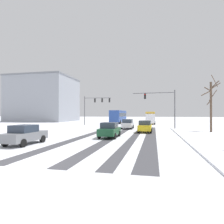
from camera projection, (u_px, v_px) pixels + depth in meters
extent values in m
plane|color=silver|center=(40.00, 161.00, 10.38)|extent=(300.00, 300.00, 0.00)
cube|color=#424247|center=(90.00, 135.00, 23.47)|extent=(1.06, 28.69, 0.01)
cube|color=#424247|center=(151.00, 136.00, 21.91)|extent=(1.19, 28.69, 0.01)
cube|color=#424247|center=(116.00, 135.00, 22.76)|extent=(1.02, 28.69, 0.01)
cube|color=#424247|center=(135.00, 136.00, 22.29)|extent=(0.82, 28.69, 0.01)
cube|color=white|center=(202.00, 138.00, 19.54)|extent=(4.00, 28.69, 0.12)
cylinder|color=#56565B|center=(175.00, 109.00, 31.93)|extent=(0.18, 0.18, 6.50)
cylinder|color=#56565B|center=(153.00, 93.00, 32.88)|extent=(6.98, 0.49, 0.12)
cube|color=black|center=(145.00, 96.00, 33.24)|extent=(0.33, 0.26, 0.90)
sphere|color=red|center=(145.00, 95.00, 33.09)|extent=(0.20, 0.20, 0.20)
sphere|color=black|center=(145.00, 96.00, 33.09)|extent=(0.20, 0.20, 0.20)
sphere|color=black|center=(145.00, 98.00, 33.09)|extent=(0.20, 0.20, 0.20)
cylinder|color=#56565B|center=(85.00, 111.00, 43.75)|extent=(0.18, 0.18, 6.50)
cylinder|color=#56565B|center=(98.00, 98.00, 43.33)|extent=(6.03, 0.51, 0.12)
cube|color=black|center=(95.00, 100.00, 43.41)|extent=(0.33, 0.26, 0.90)
sphere|color=red|center=(95.00, 99.00, 43.57)|extent=(0.20, 0.20, 0.20)
sphere|color=black|center=(95.00, 100.00, 43.57)|extent=(0.20, 0.20, 0.20)
sphere|color=black|center=(95.00, 102.00, 43.57)|extent=(0.20, 0.20, 0.20)
cube|color=black|center=(102.00, 100.00, 43.17)|extent=(0.33, 0.26, 0.90)
sphere|color=red|center=(102.00, 99.00, 43.33)|extent=(0.20, 0.20, 0.20)
sphere|color=black|center=(102.00, 100.00, 43.32)|extent=(0.20, 0.20, 0.20)
sphere|color=black|center=(102.00, 102.00, 43.32)|extent=(0.20, 0.20, 0.20)
cube|color=black|center=(109.00, 100.00, 42.92)|extent=(0.33, 0.26, 0.90)
sphere|color=red|center=(110.00, 99.00, 43.08)|extent=(0.20, 0.20, 0.20)
sphere|color=black|center=(110.00, 100.00, 43.08)|extent=(0.20, 0.20, 0.20)
sphere|color=black|center=(110.00, 102.00, 43.07)|extent=(0.20, 0.20, 0.20)
cube|color=silver|center=(128.00, 125.00, 32.57)|extent=(1.72, 4.11, 0.70)
cube|color=#2D3847|center=(128.00, 121.00, 32.43)|extent=(1.57, 1.91, 0.60)
cylinder|color=black|center=(124.00, 126.00, 33.98)|extent=(0.22, 0.64, 0.64)
cylinder|color=black|center=(133.00, 126.00, 33.65)|extent=(0.22, 0.64, 0.64)
cylinder|color=black|center=(122.00, 127.00, 31.50)|extent=(0.22, 0.64, 0.64)
cylinder|color=black|center=(132.00, 127.00, 31.16)|extent=(0.22, 0.64, 0.64)
cube|color=yellow|center=(145.00, 127.00, 26.32)|extent=(1.76, 4.13, 0.70)
cube|color=#2D3847|center=(145.00, 123.00, 26.18)|extent=(1.59, 1.92, 0.60)
cylinder|color=black|center=(140.00, 129.00, 27.74)|extent=(0.23, 0.64, 0.64)
cylinder|color=black|center=(151.00, 129.00, 27.37)|extent=(0.23, 0.64, 0.64)
cylinder|color=black|center=(138.00, 131.00, 25.26)|extent=(0.23, 0.64, 0.64)
cylinder|color=black|center=(151.00, 131.00, 24.89)|extent=(0.23, 0.64, 0.64)
cube|color=#194C2D|center=(110.00, 131.00, 20.65)|extent=(1.71, 4.10, 0.70)
cube|color=#2D3847|center=(109.00, 125.00, 20.51)|extent=(1.56, 1.90, 0.60)
cylinder|color=black|center=(105.00, 133.00, 22.06)|extent=(0.22, 0.64, 0.64)
cylinder|color=black|center=(119.00, 133.00, 21.72)|extent=(0.22, 0.64, 0.64)
cylinder|color=black|center=(99.00, 136.00, 19.57)|extent=(0.22, 0.64, 0.64)
cylinder|color=black|center=(115.00, 136.00, 19.23)|extent=(0.22, 0.64, 0.64)
cube|color=slate|center=(25.00, 136.00, 16.01)|extent=(1.79, 4.14, 0.70)
cube|color=#2D3847|center=(24.00, 129.00, 15.87)|extent=(1.60, 1.94, 0.60)
cylinder|color=black|center=(27.00, 138.00, 17.44)|extent=(0.23, 0.64, 0.64)
cylinder|color=black|center=(43.00, 139.00, 17.06)|extent=(0.23, 0.64, 0.64)
cylinder|color=black|center=(5.00, 142.00, 14.97)|extent=(0.23, 0.64, 0.64)
cylinder|color=black|center=(23.00, 143.00, 14.59)|extent=(0.23, 0.64, 0.64)
cube|color=#284793|center=(118.00, 116.00, 51.47)|extent=(2.69, 11.04, 2.90)
cube|color=#283342|center=(118.00, 115.00, 51.47)|extent=(2.72, 10.16, 0.90)
cylinder|color=black|center=(120.00, 122.00, 47.43)|extent=(0.32, 0.97, 0.96)
cylinder|color=black|center=(111.00, 122.00, 47.98)|extent=(0.32, 0.97, 0.96)
cylinder|color=black|center=(125.00, 121.00, 54.39)|extent=(0.32, 0.97, 0.96)
cylinder|color=black|center=(117.00, 121.00, 54.94)|extent=(0.32, 0.97, 0.96)
cube|color=silver|center=(150.00, 118.00, 44.27)|extent=(2.14, 2.24, 2.10)
cube|color=gold|center=(150.00, 117.00, 47.90)|extent=(2.29, 5.24, 2.60)
cylinder|color=black|center=(155.00, 123.00, 44.49)|extent=(0.30, 0.84, 0.84)
cylinder|color=black|center=(146.00, 123.00, 44.89)|extent=(0.30, 0.84, 0.84)
cylinder|color=black|center=(154.00, 122.00, 49.09)|extent=(0.30, 0.84, 0.84)
cylinder|color=black|center=(146.00, 122.00, 49.49)|extent=(0.30, 0.84, 0.84)
cylinder|color=brown|center=(211.00, 107.00, 26.88)|extent=(0.29, 0.29, 6.99)
cylinder|color=brown|center=(208.00, 89.00, 26.68)|extent=(0.80, 1.06, 0.81)
cylinder|color=brown|center=(215.00, 81.00, 26.37)|extent=(1.06, 0.79, 1.58)
cylinder|color=brown|center=(206.00, 93.00, 27.70)|extent=(1.56, 1.08, 0.84)
cylinder|color=brown|center=(209.00, 103.00, 27.21)|extent=(0.71, 0.54, 0.74)
cylinder|color=brown|center=(213.00, 95.00, 27.21)|extent=(0.93, 0.87, 1.52)
cylinder|color=brown|center=(215.00, 87.00, 27.26)|extent=(1.15, 1.41, 0.91)
cylinder|color=brown|center=(215.00, 84.00, 27.05)|extent=(0.73, 1.40, 0.88)
cube|color=#9399A3|center=(44.00, 100.00, 66.32)|extent=(19.78, 16.26, 14.58)
cube|color=slate|center=(44.00, 78.00, 66.39)|extent=(20.08, 16.56, 0.50)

